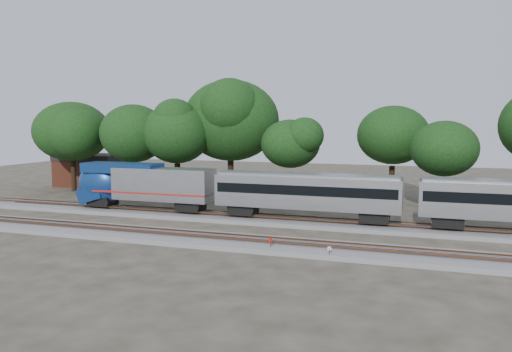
{
  "coord_description": "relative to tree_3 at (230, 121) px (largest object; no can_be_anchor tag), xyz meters",
  "views": [
    {
      "loc": [
        14.03,
        -42.14,
        10.13
      ],
      "look_at": [
        -1.76,
        5.0,
        4.8
      ],
      "focal_mm": 35.0,
      "sensor_mm": 36.0,
      "label": 1
    }
  ],
  "objects": [
    {
      "name": "tree_1",
      "position": [
        -12.39,
        -4.68,
        -1.77
      ],
      "size": [
        8.79,
        8.79,
        12.39
      ],
      "color": "black",
      "rests_on": "ground"
    },
    {
      "name": "tree_6",
      "position": [
        27.44,
        -5.53,
        -3.14
      ],
      "size": [
        7.4,
        7.4,
        10.44
      ],
      "color": "black",
      "rests_on": "ground"
    },
    {
      "name": "tree_5",
      "position": [
        21.53,
        1.71,
        -1.87
      ],
      "size": [
        8.69,
        8.69,
        12.25
      ],
      "color": "black",
      "rests_on": "ground"
    },
    {
      "name": "brick_building",
      "position": [
        -25.06,
        3.36,
        -7.86
      ],
      "size": [
        10.57,
        7.5,
        5.05
      ],
      "rotation": [
        0.0,
        0.0,
        0.01
      ],
      "color": "brown",
      "rests_on": "ground"
    },
    {
      "name": "switch_lever",
      "position": [
        17.23,
        -28.0,
        -10.25
      ],
      "size": [
        0.55,
        0.4,
        0.3
      ],
      "primitive_type": "cube",
      "rotation": [
        0.0,
        0.0,
        0.21
      ],
      "color": "#512D19",
      "rests_on": "ground"
    },
    {
      "name": "tree_2",
      "position": [
        -5.93,
        -4.4,
        -1.73
      ],
      "size": [
        8.83,
        8.83,
        12.44
      ],
      "color": "black",
      "rests_on": "ground"
    },
    {
      "name": "switch_stand_white",
      "position": [
        18.87,
        -28.08,
        -9.76
      ],
      "size": [
        0.32,
        0.06,
        1.0
      ],
      "rotation": [
        0.0,
        0.0,
        -0.03
      ],
      "color": "#512D19",
      "rests_on": "ground"
    },
    {
      "name": "switch_stand_red",
      "position": [
        14.08,
        -27.35,
        -9.68
      ],
      "size": [
        0.34,
        0.16,
        1.12
      ],
      "rotation": [
        0.0,
        0.0,
        0.37
      ],
      "color": "#512D19",
      "rests_on": "ground"
    },
    {
      "name": "track_far",
      "position": [
        11.16,
        -15.98,
        -10.19
      ],
      "size": [
        160.0,
        5.0,
        0.73
      ],
      "color": "slate",
      "rests_on": "ground"
    },
    {
      "name": "ground",
      "position": [
        11.16,
        -21.98,
        -10.4
      ],
      "size": [
        160.0,
        160.0,
        0.0
      ],
      "primitive_type": "plane",
      "color": "#383328",
      "rests_on": "ground"
    },
    {
      "name": "tree_3",
      "position": [
        0.0,
        0.0,
        0.0
      ],
      "size": [
        10.58,
        10.58,
        14.92
      ],
      "color": "black",
      "rests_on": "ground"
    },
    {
      "name": "track_near",
      "position": [
        11.16,
        -25.98,
        -10.19
      ],
      "size": [
        160.0,
        5.0,
        0.73
      ],
      "color": "slate",
      "rests_on": "ground"
    },
    {
      "name": "tree_0",
      "position": [
        -23.75,
        -3.12,
        -1.58
      ],
      "size": [
        8.98,
        8.98,
        12.66
      ],
      "color": "black",
      "rests_on": "ground"
    },
    {
      "name": "tree_4",
      "position": [
        9.7,
        -4.53,
        -2.89
      ],
      "size": [
        7.66,
        7.66,
        10.79
      ],
      "color": "black",
      "rests_on": "ground"
    }
  ]
}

